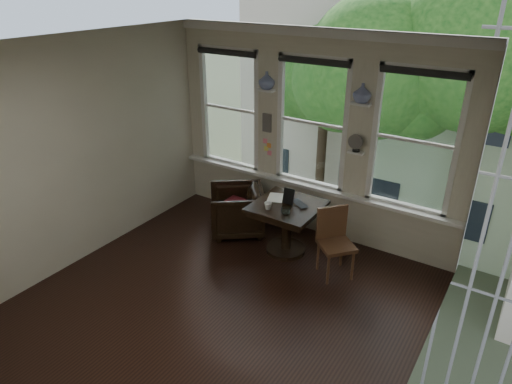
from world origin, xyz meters
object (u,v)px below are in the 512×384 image
Objects in this scene: table at (286,228)px; mug at (268,206)px; armchair_left at (237,210)px; side_chair_right at (336,245)px; laptop at (297,205)px.

mug is (-0.15, -0.25, 0.42)m from table.
mug is at bearing -121.20° from table.
mug is (0.76, -0.33, 0.43)m from armchair_left.
side_chair_right is (0.82, -0.15, 0.09)m from table.
side_chair_right reaches higher than mug.
mug is (-0.27, -0.31, 0.04)m from laptop.
laptop is at bearing 51.03° from armchair_left.
mug is at bearing 138.19° from side_chair_right.
armchair_left is 7.71× the size of mug.
armchair_left is 0.88× the size of side_chair_right.
side_chair_right is at bearing -10.10° from table.
laptop is at bearing 115.62° from side_chair_right.
side_chair_right is at bearing 44.69° from armchair_left.
table is 2.99× the size of laptop.
table is 0.41m from laptop.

